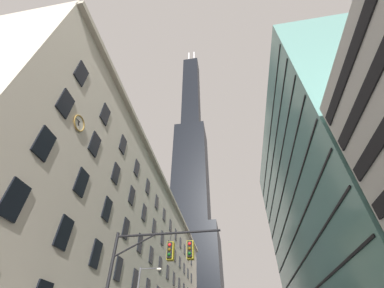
{
  "coord_description": "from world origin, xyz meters",
  "views": [
    {
      "loc": [
        0.98,
        -12.53,
        1.65
      ],
      "look_at": [
        -3.93,
        16.93,
        27.53
      ],
      "focal_mm": 22.62,
      "sensor_mm": 36.0,
      "label": 1
    }
  ],
  "objects": [
    {
      "name": "glass_office_midrise",
      "position": [
        18.34,
        29.76,
        20.71
      ],
      "size": [
        14.8,
        47.28,
        41.42
      ],
      "color": "slate",
      "rests_on": "ground"
    },
    {
      "name": "dark_skyscraper",
      "position": [
        -17.84,
        97.34,
        62.78
      ],
      "size": [
        25.72,
        25.72,
        208.04
      ],
      "color": "black",
      "rests_on": "ground"
    },
    {
      "name": "station_building",
      "position": [
        -18.78,
        30.86,
        13.55
      ],
      "size": [
        16.23,
        73.73,
        27.13
      ],
      "color": "beige",
      "rests_on": "ground"
    },
    {
      "name": "traffic_signal_mast",
      "position": [
        -3.86,
        2.41,
        5.45
      ],
      "size": [
        6.91,
        0.63,
        7.51
      ],
      "color": "black",
      "rests_on": "sidewalk_left"
    }
  ]
}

